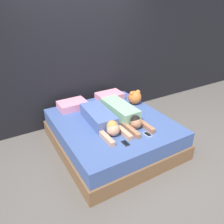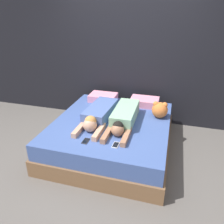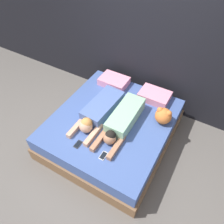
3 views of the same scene
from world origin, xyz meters
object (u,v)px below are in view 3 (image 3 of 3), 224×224
(person_right, at_px, (122,120))
(cell_phone_right, at_px, (103,156))
(pillow_head_right, at_px, (155,96))
(bed, at_px, (112,129))
(plush_toy, at_px, (163,116))
(pillow_head_left, at_px, (114,81))
(cell_phone_left, at_px, (78,144))
(person_left, at_px, (99,111))

(person_right, relative_size, cell_phone_right, 8.22)
(person_right, bearing_deg, pillow_head_right, 75.86)
(bed, height_order, plush_toy, plush_toy)
(pillow_head_left, height_order, person_right, person_right)
(bed, bearing_deg, cell_phone_left, -104.59)
(plush_toy, bearing_deg, cell_phone_left, -131.15)
(cell_phone_left, xyz_separation_m, plush_toy, (0.86, 0.98, 0.13))
(pillow_head_right, relative_size, cell_phone_right, 3.63)
(bed, bearing_deg, person_right, -8.65)
(pillow_head_left, distance_m, cell_phone_left, 1.42)
(pillow_head_left, xyz_separation_m, person_right, (0.58, -0.78, 0.04))
(bed, xyz_separation_m, pillow_head_left, (-0.39, 0.75, 0.31))
(pillow_head_left, relative_size, plush_toy, 1.88)
(person_left, relative_size, person_right, 0.99)
(cell_phone_left, bearing_deg, person_left, 93.56)
(person_left, xyz_separation_m, cell_phone_left, (0.04, -0.62, -0.09))
(person_left, height_order, plush_toy, plush_toy)
(bed, relative_size, plush_toy, 7.51)
(pillow_head_right, distance_m, person_right, 0.80)
(cell_phone_right, xyz_separation_m, plush_toy, (0.46, 0.96, 0.13))
(bed, distance_m, pillow_head_left, 0.90)
(person_right, xyz_separation_m, cell_phone_left, (-0.36, -0.62, -0.10))
(cell_phone_left, xyz_separation_m, cell_phone_right, (0.40, 0.02, 0.00))
(bed, bearing_deg, person_left, -170.13)
(pillow_head_right, bearing_deg, cell_phone_right, -96.48)
(bed, height_order, person_left, person_left)
(pillow_head_left, height_order, plush_toy, plush_toy)
(pillow_head_left, relative_size, person_left, 0.45)
(bed, bearing_deg, pillow_head_left, 117.43)
(pillow_head_right, xyz_separation_m, person_left, (-0.60, -0.79, 0.03))
(pillow_head_left, bearing_deg, pillow_head_right, 0.00)
(bed, distance_m, pillow_head_right, 0.90)
(person_left, bearing_deg, cell_phone_right, -53.68)
(person_left, bearing_deg, pillow_head_left, 102.94)
(pillow_head_left, bearing_deg, plush_toy, -21.26)
(pillow_head_left, height_order, cell_phone_left, pillow_head_left)
(person_right, xyz_separation_m, plush_toy, (0.50, 0.36, 0.03))
(cell_phone_left, bearing_deg, person_right, 59.83)
(bed, height_order, cell_phone_right, cell_phone_right)
(person_right, bearing_deg, person_left, -179.01)
(pillow_head_right, height_order, cell_phone_right, pillow_head_right)
(bed, xyz_separation_m, person_left, (-0.21, -0.04, 0.34))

